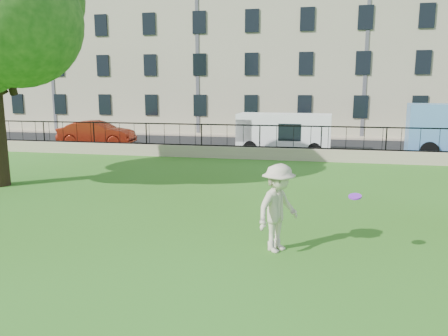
% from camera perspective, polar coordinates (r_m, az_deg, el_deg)
% --- Properties ---
extents(ground, '(120.00, 120.00, 0.00)m').
position_cam_1_polar(ground, '(10.57, -3.31, -9.34)').
color(ground, '#336417').
rests_on(ground, ground).
extents(retaining_wall, '(50.00, 0.40, 0.60)m').
position_cam_1_polar(retaining_wall, '(22.00, 4.66, 1.94)').
color(retaining_wall, tan).
rests_on(retaining_wall, ground).
extents(iron_railing, '(50.00, 0.05, 1.13)m').
position_cam_1_polar(iron_railing, '(21.89, 4.70, 4.14)').
color(iron_railing, black).
rests_on(iron_railing, retaining_wall).
extents(street, '(60.00, 9.00, 0.01)m').
position_cam_1_polar(street, '(26.67, 5.87, 2.80)').
color(street, black).
rests_on(street, ground).
extents(sidewalk, '(60.00, 1.40, 0.12)m').
position_cam_1_polar(sidewalk, '(31.80, 6.81, 4.14)').
color(sidewalk, tan).
rests_on(sidewalk, ground).
extents(building_row, '(56.40, 10.40, 13.80)m').
position_cam_1_polar(building_row, '(37.40, 7.80, 15.59)').
color(building_row, '#B6B090').
rests_on(building_row, ground).
extents(man, '(1.30, 1.46, 1.96)m').
position_cam_1_polar(man, '(9.67, 7.10, -5.22)').
color(man, beige).
rests_on(man, ground).
extents(frisbee, '(0.32, 0.31, 0.12)m').
position_cam_1_polar(frisbee, '(9.51, 16.74, -3.58)').
color(frisbee, purple).
extents(red_sedan, '(4.73, 1.99, 1.52)m').
position_cam_1_polar(red_sedan, '(28.06, -16.27, 4.37)').
color(red_sedan, maroon).
rests_on(red_sedan, street).
extents(white_van, '(5.14, 2.20, 2.12)m').
position_cam_1_polar(white_van, '(24.42, 7.83, 4.54)').
color(white_van, white).
rests_on(white_van, street).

